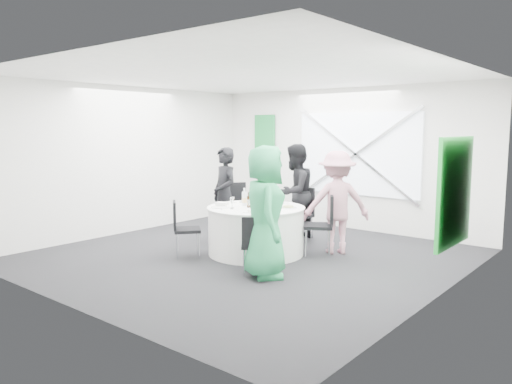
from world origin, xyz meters
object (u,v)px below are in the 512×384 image
Objects in this scene: person_man_back_left at (225,194)px; green_water_bottle at (272,199)px; chair_front_left at (182,225)px; chair_back_right at (324,220)px; person_woman_green at (265,212)px; person_woman_pink at (337,202)px; clear_water_bottle at (244,199)px; banquet_table at (256,230)px; chair_front_right at (255,241)px; person_man_back at (295,192)px; chair_back at (301,210)px; chair_back_left at (236,206)px.

person_man_back_left reaches higher than green_water_bottle.
chair_back_right is at bearing -97.87° from chair_front_left.
person_woman_green is at bearing -139.39° from chair_front_left.
green_water_bottle is (-0.68, -0.46, 0.32)m from chair_back_right.
clear_water_bottle is (-1.19, -0.88, 0.05)m from person_woman_pink.
banquet_table is 0.88× the size of person_woman_green.
person_woman_pink is (0.22, 1.79, 0.35)m from chair_front_right.
clear_water_bottle reaches higher than chair_front_right.
banquet_table is at bearing 0.00° from person_woman_pink.
person_man_back_left reaches higher than person_woman_pink.
person_woman_pink is at bearing 41.83° from banquet_table.
banquet_table is 1.32m from person_man_back.
person_man_back is 2.32m from person_woman_green.
green_water_bottle reaches higher than chair_back.
person_man_back is at bearing -107.31° from chair_front_right.
banquet_table is at bearing -90.00° from chair_back.
chair_front_left is at bearing 3.76° from person_woman_pink.
chair_front_right is 2.87× the size of clear_water_bottle.
clear_water_bottle is (-0.23, -0.02, 0.49)m from banquet_table.
person_woman_green reaches higher than banquet_table.
person_woman_green reaches higher than chair_front_left.
person_man_back_left is at bearing 154.14° from clear_water_bottle.
green_water_bottle is at bearing 8.81° from person_man_back_left.
chair_back_left is at bearing 114.56° from person_man_back_left.
person_man_back_left is (-1.02, 0.37, 0.46)m from banquet_table.
person_man_back reaches higher than person_woman_pink.
person_man_back is 0.97× the size of person_woman_green.
person_woman_pink reaches higher than chair_back_left.
person_woman_green is 5.64× the size of green_water_bottle.
chair_front_left is (-0.80, -2.10, -0.05)m from chair_back.
banquet_table is at bearing 4.66° from clear_water_bottle.
person_man_back is at bearing -155.73° from chair_back_right.
chair_back_left is 3.19× the size of green_water_bottle.
person_man_back_left is at bearing -51.77° from person_man_back.
person_man_back_left reaches higher than clear_water_bottle.
person_woman_pink reaches higher than chair_front_right.
green_water_bottle is (0.31, -1.09, 0.02)m from person_man_back.
chair_back_left is 0.42m from person_man_back_left.
person_man_back is at bearing 105.98° from green_water_bottle.
person_woman_pink reaches higher than green_water_bottle.
clear_water_bottle is at bearing -81.86° from chair_front_right.
chair_back_right is 1.94m from person_man_back_left.
person_man_back_left is at bearing -74.99° from chair_front_right.
chair_back_left is 1.62m from chair_front_left.
chair_front_left is at bearing -58.56° from person_man_back_left.
green_water_bottle reaches higher than chair_back_left.
chair_back_left is 2.42m from chair_front_right.
clear_water_bottle reaches higher than chair_front_left.
chair_front_right is 0.94× the size of chair_front_left.
chair_back_right reaches higher than banquet_table.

